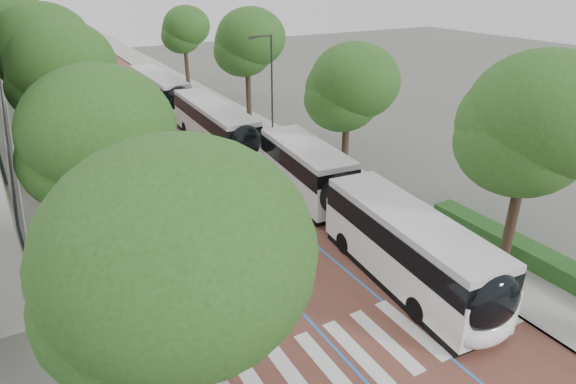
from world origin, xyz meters
The scene contains 17 objects.
ground centered at (0.00, 0.00, 0.00)m, with size 160.00×160.00×0.00m, color #51544C.
road centered at (0.00, 40.00, 0.01)m, with size 11.00×140.00×0.02m, color #562F26.
sidewalk_left centered at (-7.50, 40.00, 0.06)m, with size 4.00×140.00×0.12m, color gray.
sidewalk_right centered at (7.50, 40.00, 0.06)m, with size 4.00×140.00×0.12m, color gray.
kerb_left centered at (-5.60, 40.00, 0.06)m, with size 0.20×140.00×0.14m, color gray.
kerb_right centered at (5.60, 40.00, 0.06)m, with size 0.20×140.00×0.14m, color gray.
zebra_crossing centered at (0.20, 1.00, 0.03)m, with size 10.55×3.60×0.01m.
lane_line_left centered at (-1.60, 40.00, 0.02)m, with size 0.12×126.00×0.01m, color blue.
lane_line_right centered at (1.60, 40.00, 0.02)m, with size 0.12×126.00×0.01m, color blue.
hedge centered at (9.10, 0.00, 0.52)m, with size 1.20×14.00×0.80m, color #153E16.
streetlight_far centered at (6.62, 22.00, 4.82)m, with size 1.82×0.20×8.00m.
lamp_post_left centered at (-6.10, 8.00, 4.12)m, with size 0.14×0.14×8.00m, color #2E2E31.
trees_left centered at (-7.50, 25.31, 6.66)m, with size 6.26×60.77×9.80m.
trees_right centered at (7.70, 19.67, 6.22)m, with size 5.96×47.49×9.01m.
lead_bus centered at (3.64, 7.30, 1.63)m, with size 4.12×18.54×3.20m.
bus_queued_0 centered at (2.93, 23.64, 1.62)m, with size 2.83×12.46×3.20m.
bus_queued_1 centered at (2.61, 36.95, 1.62)m, with size 2.68×12.43×3.20m.
Camera 1 is at (-9.52, -8.98, 12.12)m, focal length 30.00 mm.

